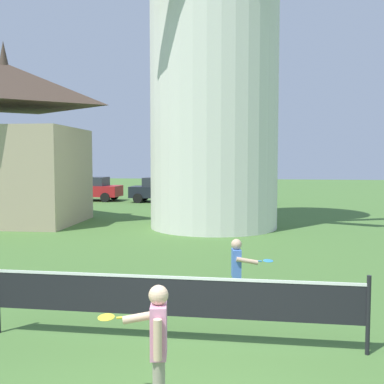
# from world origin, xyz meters

# --- Properties ---
(windmill) EXTENTS (7.67, 5.73, 15.70)m
(windmill) POSITION_xyz_m (-0.99, 13.37, 8.02)
(windmill) COLOR silver
(windmill) RESTS_ON ground_plane
(tennis_net) EXTENTS (5.51, 0.06, 1.10)m
(tennis_net) POSITION_xyz_m (-0.44, 1.80, 0.69)
(tennis_net) COLOR black
(tennis_net) RESTS_ON ground_plane
(player_near) EXTENTS (0.81, 0.46, 1.37)m
(player_near) POSITION_xyz_m (-0.25, -0.04, 0.78)
(player_near) COLOR #9E937F
(player_near) RESTS_ON ground_plane
(player_far) EXTENTS (0.77, 0.42, 1.26)m
(player_far) POSITION_xyz_m (0.42, 3.51, 0.71)
(player_far) COLOR #333338
(player_far) RESTS_ON ground_plane
(parked_car_red) EXTENTS (4.11, 1.96, 1.56)m
(parked_car_red) POSITION_xyz_m (-10.24, 24.02, 0.81)
(parked_car_red) COLOR red
(parked_car_red) RESTS_ON ground_plane
(parked_car_black) EXTENTS (3.88, 1.91, 1.56)m
(parked_car_black) POSITION_xyz_m (-5.36, 23.69, 0.81)
(parked_car_black) COLOR #1E232D
(parked_car_black) RESTS_ON ground_plane
(parked_car_blue) EXTENTS (4.49, 2.02, 1.56)m
(parked_car_blue) POSITION_xyz_m (-1.09, 23.43, 0.81)
(parked_car_blue) COLOR #334C99
(parked_car_blue) RESTS_ON ground_plane
(chapel) EXTENTS (6.50, 4.90, 7.60)m
(chapel) POSITION_xyz_m (-9.74, 13.27, 3.28)
(chapel) COLOR tan
(chapel) RESTS_ON ground_plane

